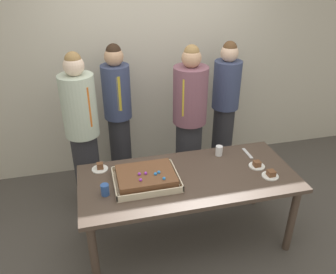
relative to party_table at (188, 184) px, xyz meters
name	(u,v)px	position (x,y,z in m)	size (l,w,h in m)	color
ground_plane	(187,238)	(0.00, 0.00, -0.67)	(12.00, 12.00, 0.00)	#4C4742
interior_back_panel	(151,51)	(0.00, 1.60, 0.83)	(8.00, 0.12, 3.00)	beige
party_table	(188,184)	(0.00, 0.00, 0.00)	(1.96, 0.87, 0.75)	#47382D
sheet_cake	(146,178)	(-0.39, 0.01, 0.13)	(0.57, 0.45, 0.12)	beige
plated_slice_near_left	(271,175)	(0.72, -0.17, 0.10)	(0.15, 0.15, 0.06)	white
plated_slice_near_right	(100,168)	(-0.77, 0.31, 0.10)	(0.15, 0.15, 0.07)	white
plated_slice_far_left	(257,165)	(0.67, 0.00, 0.10)	(0.15, 0.15, 0.06)	white
drink_cup_nearest	(219,151)	(0.40, 0.29, 0.13)	(0.07, 0.07, 0.10)	white
drink_cup_middle	(105,190)	(-0.75, -0.08, 0.13)	(0.07, 0.07, 0.10)	#2D5199
cake_server_utensil	(247,153)	(0.69, 0.24, 0.09)	(0.03, 0.20, 0.01)	silver
person_serving_front	(189,121)	(0.26, 0.84, 0.22)	(0.37, 0.37, 1.73)	#28282D
person_green_shirt_behind	(118,115)	(-0.49, 1.18, 0.23)	(0.31, 0.31, 1.71)	#28282D
person_striped_tie_right	(225,108)	(0.79, 1.11, 0.21)	(0.32, 0.32, 1.68)	#28282D
person_far_right_suit	(83,133)	(-0.90, 0.81, 0.24)	(0.35, 0.35, 1.74)	#28282D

